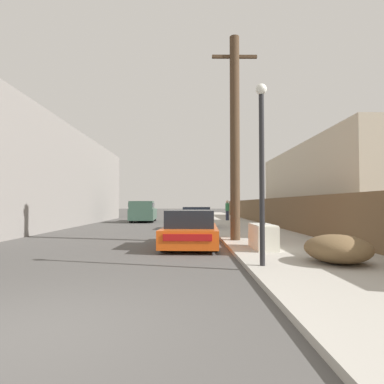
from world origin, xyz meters
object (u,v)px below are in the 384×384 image
at_px(parked_sports_car_red, 191,230).
at_px(car_parked_mid, 197,219).
at_px(pickup_truck, 143,212).
at_px(utility_pole, 235,136).
at_px(brush_pile, 338,249).
at_px(street_lamp, 262,158).
at_px(discarded_fridge, 263,237).
at_px(pedestrian, 227,210).

xyz_separation_m(parked_sports_car_red, car_parked_mid, (0.45, 8.68, 0.04)).
xyz_separation_m(parked_sports_car_red, pickup_truck, (-3.99, 16.88, 0.30)).
xyz_separation_m(utility_pole, brush_pile, (1.75, -5.24, -3.79)).
height_order(pickup_truck, street_lamp, street_lamp).
relative_size(discarded_fridge, pedestrian, 1.00).
height_order(discarded_fridge, pedestrian, pedestrian).
distance_m(discarded_fridge, brush_pile, 2.87).
xyz_separation_m(car_parked_mid, brush_pile, (3.06, -12.83, -0.18)).
height_order(discarded_fridge, street_lamp, street_lamp).
bearing_deg(car_parked_mid, brush_pile, -72.55).
bearing_deg(street_lamp, utility_pole, 88.61).
relative_size(discarded_fridge, pickup_truck, 0.33).
relative_size(parked_sports_car_red, car_parked_mid, 1.11).
relative_size(discarded_fridge, brush_pile, 0.95).
xyz_separation_m(discarded_fridge, pedestrian, (0.99, 18.81, 0.51)).
bearing_deg(parked_sports_car_red, pedestrian, 82.06).
height_order(parked_sports_car_red, car_parked_mid, car_parked_mid).
distance_m(utility_pole, street_lamp, 5.84).
distance_m(discarded_fridge, utility_pole, 4.62).
relative_size(car_parked_mid, utility_pole, 0.52).
xyz_separation_m(discarded_fridge, car_parked_mid, (-1.82, 10.24, 0.13)).
bearing_deg(utility_pole, brush_pile, -71.53).
relative_size(car_parked_mid, pickup_truck, 0.79).
height_order(discarded_fridge, utility_pole, utility_pole).
bearing_deg(parked_sports_car_red, brush_pile, -46.97).
bearing_deg(car_parked_mid, discarded_fridge, -75.90).
xyz_separation_m(pickup_truck, pedestrian, (7.25, 0.37, 0.12)).
relative_size(parked_sports_car_red, utility_pole, 0.58).
bearing_deg(street_lamp, discarded_fridge, 77.61).
distance_m(parked_sports_car_red, brush_pile, 5.43).
distance_m(discarded_fridge, street_lamp, 3.66).
xyz_separation_m(parked_sports_car_red, brush_pile, (3.51, -4.15, -0.13)).
bearing_deg(pickup_truck, utility_pole, 107.93).
xyz_separation_m(discarded_fridge, parked_sports_car_red, (-2.27, 1.56, 0.09)).
distance_m(discarded_fridge, parked_sports_car_red, 2.76).
distance_m(pickup_truck, street_lamp, 22.17).
bearing_deg(brush_pile, utility_pole, 108.47).
bearing_deg(pedestrian, pickup_truck, -177.08).
xyz_separation_m(parked_sports_car_red, street_lamp, (1.62, -4.50, 2.00)).
height_order(pickup_truck, pedestrian, pedestrian).
height_order(parked_sports_car_red, street_lamp, street_lamp).
xyz_separation_m(discarded_fridge, utility_pole, (-0.51, 2.66, 3.74)).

